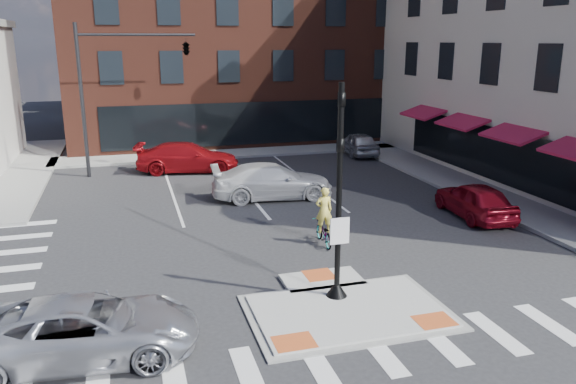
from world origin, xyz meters
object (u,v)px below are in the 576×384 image
object	(u,v)px
bg_car_dark	(182,160)
bg_car_red	(188,157)
red_sedan	(475,200)
cyclist	(324,225)
bg_car_silver	(358,143)
white_pickup	(272,181)
silver_suv	(85,329)

from	to	relation	value
bg_car_dark	bg_car_red	distance (m)	0.38
red_sedan	cyclist	bearing A→B (deg)	14.25
bg_car_silver	cyclist	distance (m)	16.66
white_pickup	bg_car_silver	bearing A→B (deg)	-38.62
cyclist	bg_car_silver	bearing A→B (deg)	-114.97
red_sedan	bg_car_dark	size ratio (longest dim) A/B	1.09
silver_suv	red_sedan	bearing A→B (deg)	-60.53
silver_suv	white_pickup	size ratio (longest dim) A/B	0.93
red_sedan	bg_car_dark	world-z (taller)	red_sedan
silver_suv	cyclist	xyz separation A→B (m)	(7.81, 5.51, -0.01)
white_pickup	bg_car_dark	size ratio (longest dim) A/B	1.39
bg_car_dark	bg_car_red	size ratio (longest dim) A/B	0.71
red_sedan	white_pickup	distance (m)	8.96
white_pickup	bg_car_silver	world-z (taller)	white_pickup
silver_suv	cyclist	world-z (taller)	cyclist
cyclist	red_sedan	bearing A→B (deg)	-167.38
silver_suv	bg_car_red	xyz separation A→B (m)	(4.43, 18.54, 0.09)
red_sedan	cyclist	distance (m)	7.22
silver_suv	bg_car_silver	distance (m)	25.53
silver_suv	bg_car_red	bearing A→B (deg)	-8.44
silver_suv	red_sedan	size ratio (longest dim) A/B	1.19
silver_suv	red_sedan	world-z (taller)	red_sedan
bg_car_silver	bg_car_dark	bearing A→B (deg)	12.64
white_pickup	bg_car_red	xyz separation A→B (m)	(-3.16, 6.59, 0.00)
red_sedan	bg_car_red	bearing A→B (deg)	-44.24
bg_car_silver	cyclist	world-z (taller)	cyclist
bg_car_dark	bg_car_silver	bearing A→B (deg)	-76.10
bg_car_dark	silver_suv	bearing A→B (deg)	173.59
red_sedan	cyclist	xyz separation A→B (m)	(-7.10, -1.28, -0.03)
bg_car_silver	bg_car_red	distance (m)	11.18
red_sedan	white_pickup	size ratio (longest dim) A/B	0.78
bg_car_red	bg_car_silver	bearing A→B (deg)	-70.04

